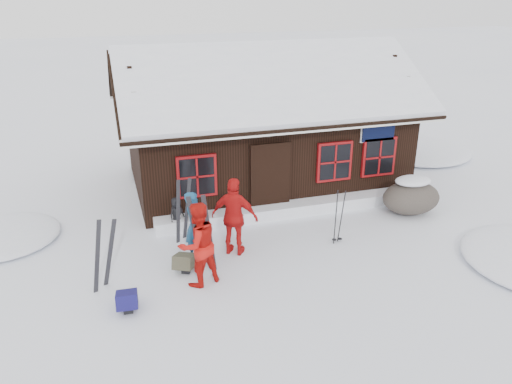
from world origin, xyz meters
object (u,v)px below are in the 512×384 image
(ski_poles, at_px, (339,218))
(skier_orange_right, at_px, (235,217))
(skier_orange_left, at_px, (198,244))
(skier_teal, at_px, (195,226))
(backpack_blue, at_px, (127,303))
(boulder, at_px, (411,197))
(skier_crouched, at_px, (177,214))
(ski_pair_left, at_px, (104,255))
(backpack_olive, at_px, (185,264))

(ski_poles, bearing_deg, skier_orange_right, 175.01)
(skier_orange_left, bearing_deg, ski_poles, 171.38)
(skier_teal, distance_m, backpack_blue, 2.41)
(boulder, bearing_deg, skier_teal, -173.49)
(skier_teal, xyz_separation_m, skier_crouched, (-0.19, 1.55, -0.37))
(boulder, distance_m, ski_pair_left, 8.34)
(boulder, bearing_deg, skier_orange_right, -171.70)
(backpack_blue, bearing_deg, ski_pair_left, 113.57)
(skier_teal, xyz_separation_m, ski_pair_left, (-2.02, -0.63, -0.08))
(skier_crouched, relative_size, boulder, 0.56)
(skier_orange_left, relative_size, ski_poles, 1.31)
(skier_orange_left, xyz_separation_m, skier_orange_right, (1.07, 1.02, 0.02))
(skier_orange_right, relative_size, backpack_olive, 3.43)
(backpack_olive, bearing_deg, boulder, 35.48)
(skier_teal, bearing_deg, ski_poles, -65.73)
(skier_orange_left, distance_m, backpack_blue, 1.80)
(skier_orange_left, distance_m, boulder, 6.60)
(boulder, relative_size, ski_poles, 1.15)
(ski_poles, height_order, backpack_olive, ski_poles)
(ski_pair_left, bearing_deg, skier_orange_right, -6.28)
(backpack_olive, bearing_deg, ski_poles, 28.11)
(skier_crouched, xyz_separation_m, ski_pair_left, (-1.84, -2.18, 0.29))
(skier_orange_left, relative_size, ski_pair_left, 1.17)
(skier_crouched, relative_size, backpack_blue, 1.70)
(ski_poles, relative_size, backpack_olive, 2.57)
(backpack_olive, bearing_deg, ski_pair_left, -149.53)
(skier_orange_right, xyz_separation_m, skier_crouched, (-1.12, 1.61, -0.49))
(ski_pair_left, bearing_deg, backpack_olive, -11.94)
(boulder, bearing_deg, skier_orange_left, -164.20)
(skier_crouched, bearing_deg, backpack_blue, -147.00)
(boulder, xyz_separation_m, ski_pair_left, (-8.23, -1.34, 0.27))
(skier_crouched, relative_size, ski_pair_left, 0.58)
(skier_crouched, relative_size, backpack_olive, 1.67)
(skier_orange_right, height_order, ski_poles, skier_orange_right)
(skier_teal, bearing_deg, skier_crouched, 35.77)
(skier_orange_right, bearing_deg, skier_orange_left, 76.62)
(skier_orange_right, height_order, skier_crouched, skier_orange_right)
(skier_teal, height_order, skier_crouched, skier_teal)
(boulder, height_order, ski_pair_left, ski_pair_left)
(backpack_olive, bearing_deg, skier_teal, 79.04)
(ski_pair_left, distance_m, ski_poles, 5.53)
(backpack_blue, xyz_separation_m, backpack_olive, (1.32, 1.12, 0.00))
(skier_teal, height_order, ski_poles, skier_teal)
(skier_orange_left, bearing_deg, backpack_blue, -2.74)
(skier_teal, distance_m, skier_orange_right, 0.94)
(ski_poles, bearing_deg, backpack_blue, -165.73)
(skier_crouched, distance_m, ski_poles, 4.11)
(skier_crouched, bearing_deg, ski_pair_left, -161.87)
(ski_pair_left, bearing_deg, skier_orange_left, -30.73)
(ski_pair_left, relative_size, ski_poles, 1.12)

